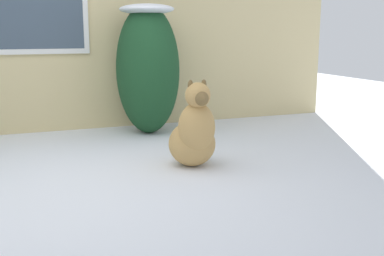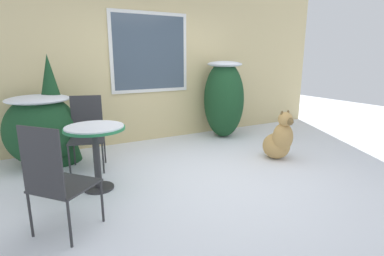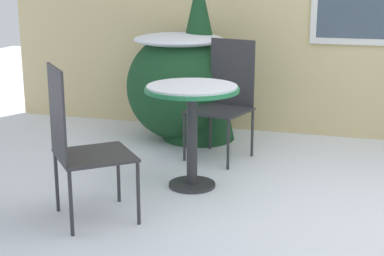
# 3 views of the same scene
# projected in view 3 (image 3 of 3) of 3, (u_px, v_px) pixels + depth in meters

# --- Properties ---
(shrub_left) EXTENTS (1.02, 0.97, 1.04)m
(shrub_left) POSITION_uv_depth(u_px,v_px,m) (179.00, 83.00, 5.67)
(shrub_left) COLOR #194223
(shrub_left) RESTS_ON ground_plane
(evergreen_bush) EXTENTS (0.71, 0.71, 1.61)m
(evergreen_bush) POSITION_uv_depth(u_px,v_px,m) (199.00, 57.00, 5.63)
(evergreen_bush) COLOR #194223
(evergreen_bush) RESTS_ON ground_plane
(patio_table) EXTENTS (0.70, 0.70, 0.78)m
(patio_table) POSITION_uv_depth(u_px,v_px,m) (192.00, 107.00, 4.34)
(patio_table) COLOR #2D2D30
(patio_table) RESTS_ON ground_plane
(patio_chair_near_table) EXTENTS (0.58, 0.58, 1.03)m
(patio_chair_near_table) POSITION_uv_depth(u_px,v_px,m) (225.00, 97.00, 5.12)
(patio_chair_near_table) COLOR #2D2D30
(patio_chair_near_table) RESTS_ON ground_plane
(patio_chair_far_side) EXTENTS (0.66, 0.66, 1.03)m
(patio_chair_far_side) POSITION_uv_depth(u_px,v_px,m) (79.00, 141.00, 3.74)
(patio_chair_far_side) COLOR #2D2D30
(patio_chair_far_side) RESTS_ON ground_plane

